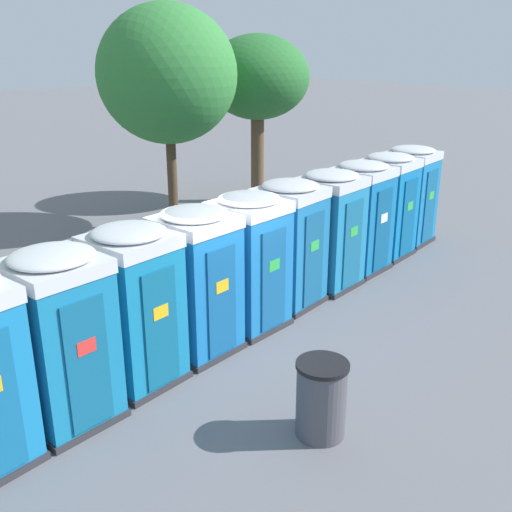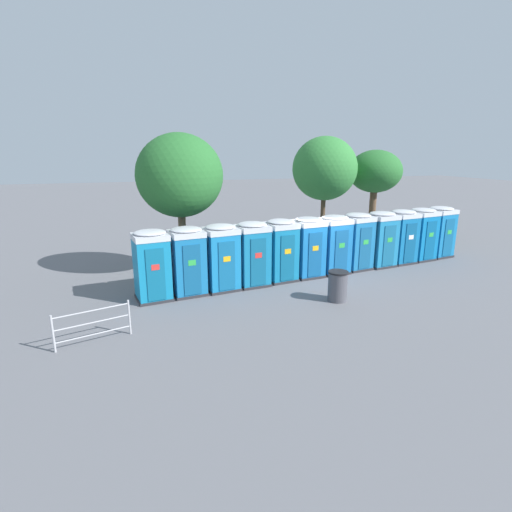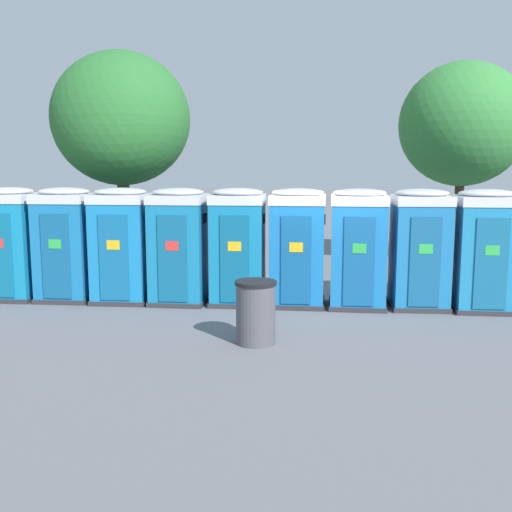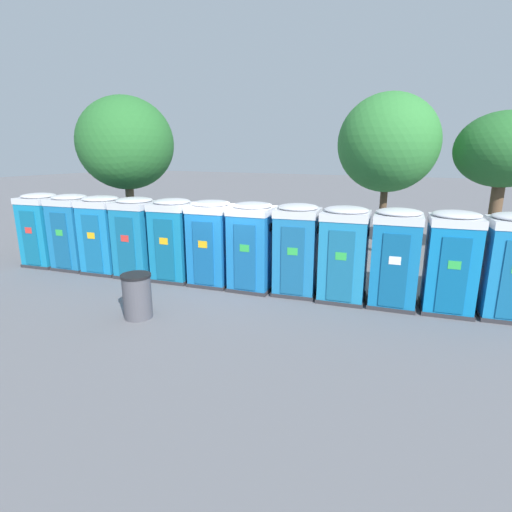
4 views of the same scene
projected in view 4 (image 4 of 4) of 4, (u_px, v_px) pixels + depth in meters
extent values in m
plane|color=slate|center=(234.00, 284.00, 12.12)|extent=(120.00, 120.00, 0.00)
cube|color=#2D2D33|center=(48.00, 263.00, 14.27)|extent=(1.36, 1.36, 0.10)
cube|color=#137EB0|center=(44.00, 233.00, 13.99)|extent=(1.29, 1.30, 2.10)
cube|color=#0F6289|center=(30.00, 238.00, 13.47)|extent=(0.62, 0.12, 1.85)
cube|color=red|center=(28.00, 230.00, 13.39)|extent=(0.28, 0.05, 0.20)
cube|color=black|center=(54.00, 213.00, 13.63)|extent=(0.08, 0.36, 0.20)
cube|color=silver|center=(39.00, 200.00, 13.70)|extent=(1.33, 1.33, 0.20)
ellipsoid|color=silver|center=(38.00, 196.00, 13.66)|extent=(1.27, 1.27, 0.18)
cube|color=#2D2D33|center=(77.00, 266.00, 13.88)|extent=(1.35, 1.35, 0.10)
cube|color=#186FAC|center=(73.00, 235.00, 13.60)|extent=(1.29, 1.29, 2.10)
cube|color=#135686|center=(61.00, 241.00, 13.08)|extent=(0.63, 0.12, 1.85)
cube|color=green|center=(59.00, 233.00, 13.00)|extent=(0.28, 0.05, 0.20)
cube|color=black|center=(85.00, 215.00, 13.23)|extent=(0.07, 0.36, 0.20)
cube|color=silver|center=(70.00, 201.00, 13.31)|extent=(1.33, 1.32, 0.20)
ellipsoid|color=silver|center=(69.00, 197.00, 13.27)|extent=(1.26, 1.26, 0.18)
cube|color=#2D2D33|center=(107.00, 270.00, 13.43)|extent=(1.39, 1.37, 0.10)
cube|color=#187ABB|center=(104.00, 238.00, 13.15)|extent=(1.32, 1.30, 2.10)
cube|color=#125F92|center=(92.00, 244.00, 12.63)|extent=(0.64, 0.13, 1.85)
cube|color=yellow|center=(91.00, 236.00, 12.55)|extent=(0.28, 0.05, 0.20)
cube|color=black|center=(117.00, 217.00, 12.79)|extent=(0.08, 0.36, 0.20)
cube|color=silver|center=(101.00, 203.00, 12.86)|extent=(1.36, 1.34, 0.20)
ellipsoid|color=silver|center=(100.00, 199.00, 12.83)|extent=(1.30, 1.28, 0.18)
cube|color=#2D2D33|center=(140.00, 274.00, 13.00)|extent=(1.33, 1.33, 0.10)
cube|color=#1676A8|center=(137.00, 241.00, 12.73)|extent=(1.27, 1.26, 2.10)
cube|color=#115C83|center=(126.00, 247.00, 12.21)|extent=(0.63, 0.10, 1.85)
cube|color=red|center=(125.00, 239.00, 12.13)|extent=(0.28, 0.04, 0.20)
cube|color=black|center=(151.00, 219.00, 12.35)|extent=(0.07, 0.36, 0.20)
cube|color=silver|center=(135.00, 205.00, 12.44)|extent=(1.31, 1.30, 0.20)
ellipsoid|color=silver|center=(134.00, 200.00, 12.40)|extent=(1.24, 1.24, 0.18)
cube|color=#2D2D33|center=(176.00, 277.00, 12.65)|extent=(1.34, 1.35, 0.10)
cube|color=#1376A8|center=(174.00, 243.00, 12.38)|extent=(1.28, 1.29, 2.10)
cube|color=#0F5C83|center=(164.00, 250.00, 11.86)|extent=(0.62, 0.12, 1.85)
cube|color=yellow|center=(164.00, 241.00, 11.77)|extent=(0.28, 0.05, 0.20)
cube|color=black|center=(190.00, 221.00, 12.02)|extent=(0.08, 0.36, 0.20)
cube|color=silver|center=(172.00, 206.00, 12.09)|extent=(1.31, 1.33, 0.20)
ellipsoid|color=silver|center=(172.00, 202.00, 12.05)|extent=(1.25, 1.26, 0.18)
cube|color=#2D2D33|center=(213.00, 282.00, 12.23)|extent=(1.34, 1.34, 0.10)
cube|color=#176EB9|center=(212.00, 247.00, 11.95)|extent=(1.27, 1.27, 2.10)
cube|color=#125590|center=(203.00, 254.00, 11.44)|extent=(0.63, 0.11, 1.85)
cube|color=yellow|center=(203.00, 244.00, 11.35)|extent=(0.28, 0.04, 0.20)
cube|color=black|center=(229.00, 224.00, 11.58)|extent=(0.07, 0.36, 0.20)
cube|color=silver|center=(211.00, 208.00, 11.66)|extent=(1.31, 1.31, 0.20)
ellipsoid|color=silver|center=(211.00, 203.00, 11.62)|extent=(1.25, 1.25, 0.18)
cube|color=#2D2D33|center=(252.00, 286.00, 11.78)|extent=(1.32, 1.32, 0.10)
cube|color=#196FB9|center=(252.00, 250.00, 11.50)|extent=(1.26, 1.25, 2.10)
cube|color=#145790|center=(245.00, 258.00, 10.99)|extent=(0.63, 0.10, 1.85)
cube|color=green|center=(244.00, 248.00, 10.90)|extent=(0.28, 0.04, 0.20)
cube|color=black|center=(272.00, 227.00, 11.12)|extent=(0.06, 0.36, 0.20)
cube|color=silver|center=(252.00, 211.00, 11.21)|extent=(1.29, 1.29, 0.20)
ellipsoid|color=silver|center=(252.00, 205.00, 11.17)|extent=(1.23, 1.23, 0.18)
cube|color=#2D2D33|center=(296.00, 291.00, 11.43)|extent=(1.37, 1.37, 0.10)
cube|color=#1B70AC|center=(297.00, 253.00, 11.15)|extent=(1.30, 1.31, 2.10)
cube|color=#155786|center=(292.00, 261.00, 10.63)|extent=(0.62, 0.13, 1.85)
cube|color=green|center=(292.00, 251.00, 10.55)|extent=(0.28, 0.05, 0.20)
cube|color=black|center=(319.00, 229.00, 10.80)|extent=(0.08, 0.36, 0.20)
cube|color=silver|center=(298.00, 213.00, 10.86)|extent=(1.34, 1.35, 0.20)
ellipsoid|color=silver|center=(298.00, 207.00, 10.82)|extent=(1.28, 1.28, 0.18)
cube|color=#2D2D33|center=(341.00, 297.00, 10.94)|extent=(1.38, 1.35, 0.10)
cube|color=#1C7CB1|center=(344.00, 258.00, 10.66)|extent=(1.31, 1.28, 2.10)
cube|color=#16608A|center=(340.00, 267.00, 10.14)|extent=(0.64, 0.11, 1.85)
cube|color=green|center=(341.00, 256.00, 10.06)|extent=(0.28, 0.04, 0.20)
cube|color=black|center=(369.00, 233.00, 10.28)|extent=(0.07, 0.36, 0.20)
cube|color=silver|center=(346.00, 215.00, 10.37)|extent=(1.35, 1.32, 0.20)
ellipsoid|color=silver|center=(346.00, 210.00, 10.33)|extent=(1.29, 1.26, 0.18)
cube|color=#2D2D33|center=(391.00, 302.00, 10.54)|extent=(1.32, 1.33, 0.10)
cube|color=#126BAA|center=(395.00, 262.00, 10.26)|extent=(1.26, 1.26, 2.10)
cube|color=#0E5384|center=(394.00, 271.00, 9.75)|extent=(0.62, 0.10, 1.85)
cube|color=white|center=(395.00, 261.00, 9.66)|extent=(0.28, 0.04, 0.20)
cube|color=black|center=(422.00, 236.00, 9.88)|extent=(0.07, 0.36, 0.20)
cube|color=silver|center=(399.00, 218.00, 9.97)|extent=(1.30, 1.30, 0.20)
ellipsoid|color=silver|center=(399.00, 212.00, 9.93)|extent=(1.23, 1.24, 0.18)
cube|color=#2D2D33|center=(445.00, 308.00, 10.15)|extent=(1.35, 1.36, 0.10)
cube|color=#0E71B5|center=(450.00, 267.00, 9.88)|extent=(1.29, 1.29, 2.10)
cube|color=#0B588D|center=(453.00, 276.00, 9.36)|extent=(0.62, 0.12, 1.85)
cube|color=green|center=(454.00, 265.00, 9.27)|extent=(0.28, 0.05, 0.20)
cube|color=black|center=(481.00, 239.00, 9.51)|extent=(0.08, 0.36, 0.20)
cube|color=silver|center=(456.00, 221.00, 9.59)|extent=(1.33, 1.33, 0.20)
ellipsoid|color=silver|center=(457.00, 214.00, 9.55)|extent=(1.26, 1.26, 0.18)
cube|color=#2D2D33|center=(502.00, 314.00, 9.80)|extent=(1.36, 1.37, 0.10)
cube|color=#1673B4|center=(509.00, 271.00, 9.52)|extent=(1.30, 1.31, 2.10)
cylinder|color=#4C3826|center=(382.00, 212.00, 15.59)|extent=(0.27, 0.27, 3.22)
ellipsoid|color=#337F38|center=(388.00, 143.00, 14.93)|extent=(3.72, 3.72, 3.63)
cylinder|color=brown|center=(494.00, 216.00, 14.49)|extent=(0.43, 0.43, 3.27)
ellipsoid|color=#286B2D|center=(504.00, 149.00, 13.89)|extent=(3.28, 3.28, 2.62)
cylinder|color=brown|center=(131.00, 212.00, 15.64)|extent=(0.32, 0.32, 3.27)
ellipsoid|color=#286B2D|center=(126.00, 143.00, 14.99)|extent=(3.56, 3.56, 3.42)
cylinder|color=#4C4C54|center=(137.00, 297.00, 9.59)|extent=(0.68, 0.68, 1.03)
cylinder|color=black|center=(136.00, 276.00, 9.46)|extent=(0.72, 0.72, 0.06)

